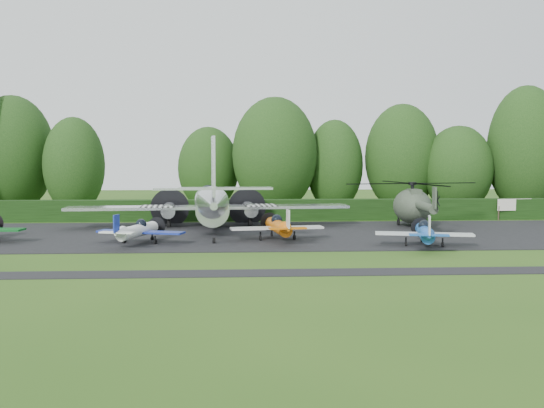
{
  "coord_description": "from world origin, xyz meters",
  "views": [
    {
      "loc": [
        1.15,
        -36.58,
        5.81
      ],
      "look_at": [
        3.59,
        8.37,
        2.5
      ],
      "focal_mm": 40.0,
      "sensor_mm": 36.0,
      "label": 1
    }
  ],
  "objects": [
    {
      "name": "sign_board",
      "position": [
        27.67,
        20.22,
        1.38
      ],
      "size": [
        3.62,
        0.14,
        2.03
      ],
      "rotation": [
        0.0,
        0.0,
        -0.16
      ],
      "color": "#3F3326",
      "rests_on": "ground"
    },
    {
      "name": "tree_11",
      "position": [
        26.54,
        31.07,
        4.78
      ],
      "size": [
        6.19,
        6.19,
        9.59
      ],
      "color": "black",
      "rests_on": "ground"
    },
    {
      "name": "light_plane_blue",
      "position": [
        13.34,
        2.42,
        1.02
      ],
      "size": [
        6.39,
        6.72,
        2.46
      ],
      "rotation": [
        0.0,
        0.0,
        0.22
      ],
      "color": "#1D55AE",
      "rests_on": "ground"
    },
    {
      "name": "apron",
      "position": [
        0.0,
        10.0,
        0.0
      ],
      "size": [
        70.0,
        18.0,
        0.01
      ],
      "primitive_type": "cube",
      "color": "black",
      "rests_on": "ground"
    },
    {
      "name": "tree_9",
      "position": [
        -23.97,
        32.47,
        6.46
      ],
      "size": [
        8.91,
        8.91,
        12.94
      ],
      "color": "black",
      "rests_on": "ground"
    },
    {
      "name": "light_plane_white",
      "position": [
        -5.77,
        4.86,
        0.99
      ],
      "size": [
        6.17,
        6.49,
        2.37
      ],
      "rotation": [
        0.0,
        0.0,
        0.29
      ],
      "color": "white",
      "rests_on": "ground"
    },
    {
      "name": "tree_3",
      "position": [
        -2.39,
        33.69,
        4.78
      ],
      "size": [
        7.03,
        7.03,
        9.59
      ],
      "color": "black",
      "rests_on": "ground"
    },
    {
      "name": "taxiway_verge",
      "position": [
        0.0,
        -6.0,
        0.0
      ],
      "size": [
        70.0,
        2.0,
        0.0
      ],
      "primitive_type": "cube",
      "color": "black",
      "rests_on": "ground"
    },
    {
      "name": "tree_0",
      "position": [
        -16.68,
        29.98,
        5.19
      ],
      "size": [
        6.51,
        6.51,
        10.4
      ],
      "color": "black",
      "rests_on": "ground"
    },
    {
      "name": "tree_6",
      "position": [
        32.2,
        27.76,
        6.9
      ],
      "size": [
        8.04,
        8.04,
        13.82
      ],
      "color": "black",
      "rests_on": "ground"
    },
    {
      "name": "transport_plane",
      "position": [
        -1.3,
        13.78,
        2.14
      ],
      "size": [
        23.94,
        18.36,
        7.67
      ],
      "rotation": [
        0.0,
        0.0,
        -0.08
      ],
      "color": "silver",
      "rests_on": "ground"
    },
    {
      "name": "tree_4",
      "position": [
        25.1,
        28.56,
        4.75
      ],
      "size": [
        7.53,
        7.53,
        9.52
      ],
      "color": "black",
      "rests_on": "ground"
    },
    {
      "name": "tree_1",
      "position": [
        19.56,
        31.22,
        6.04
      ],
      "size": [
        8.29,
        8.29,
        12.09
      ],
      "color": "black",
      "rests_on": "ground"
    },
    {
      "name": "hedgerow",
      "position": [
        0.0,
        21.0,
        0.0
      ],
      "size": [
        90.0,
        1.6,
        2.0
      ],
      "primitive_type": "cube",
      "color": "black",
      "rests_on": "ground"
    },
    {
      "name": "ground",
      "position": [
        0.0,
        0.0,
        0.0
      ],
      "size": [
        160.0,
        160.0,
        0.0
      ],
      "primitive_type": "plane",
      "color": "#274C15",
      "rests_on": "ground"
    },
    {
      "name": "helicopter",
      "position": [
        16.04,
        14.63,
        2.08
      ],
      "size": [
        12.03,
        14.08,
        3.87
      ],
      "rotation": [
        0.0,
        0.0,
        0.07
      ],
      "color": "#363F31",
      "rests_on": "ground"
    },
    {
      "name": "tree_8",
      "position": [
        5.1,
        30.51,
        6.35
      ],
      "size": [
        9.41,
        9.41,
        12.72
      ],
      "color": "black",
      "rests_on": "ground"
    },
    {
      "name": "tree_5",
      "position": [
        11.97,
        31.77,
        5.15
      ],
      "size": [
        6.45,
        6.45,
        10.33
      ],
      "color": "black",
      "rests_on": "ground"
    },
    {
      "name": "light_plane_orange",
      "position": [
        3.91,
        6.14,
        1.07
      ],
      "size": [
        6.68,
        7.02,
        2.57
      ],
      "rotation": [
        0.0,
        0.0,
        -0.13
      ],
      "color": "#D2630C",
      "rests_on": "ground"
    }
  ]
}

